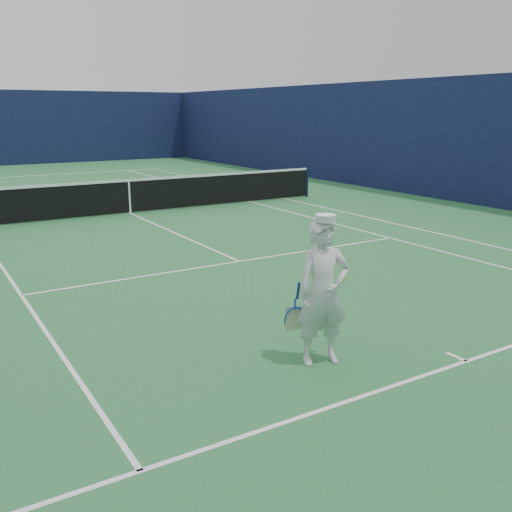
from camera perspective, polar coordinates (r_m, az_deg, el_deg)
The scene contains 5 objects.
ground at distance 17.12m, azimuth -12.45°, elevation 4.17°, with size 80.00×80.00×0.00m, color #286B38.
court_markings at distance 17.12m, azimuth -12.45°, elevation 4.18°, with size 11.03×23.83×0.01m.
windscreen_fence at distance 16.89m, azimuth -12.82°, elevation 10.85°, with size 20.12×36.12×4.00m.
tennis_net at distance 17.03m, azimuth -12.55°, elevation 6.00°, with size 12.88×0.09×1.07m.
tennis_player at distance 6.71m, azimuth 6.71°, elevation -3.63°, with size 0.73×0.64×1.80m.
Camera 1 is at (-5.47, -15.95, 2.94)m, focal length 40.00 mm.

